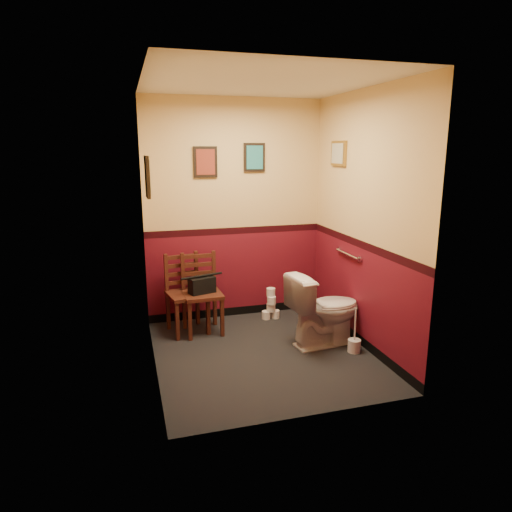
{
  "coord_description": "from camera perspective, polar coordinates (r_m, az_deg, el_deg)",
  "views": [
    {
      "loc": [
        -1.3,
        -4.24,
        2.1
      ],
      "look_at": [
        0.0,
        0.25,
        1.0
      ],
      "focal_mm": 32.0,
      "sensor_mm": 36.0,
      "label": 1
    }
  ],
  "objects": [
    {
      "name": "tp_stack",
      "position": [
        5.79,
        1.88,
        -6.24
      ],
      "size": [
        0.23,
        0.14,
        0.4
      ],
      "color": "silver",
      "rests_on": "floor"
    },
    {
      "name": "ceiling",
      "position": [
        4.47,
        0.96,
        20.95
      ],
      "size": [
        2.2,
        2.4,
        0.0
      ],
      "primitive_type": "cube",
      "rotation": [
        3.14,
        0.0,
        0.0
      ],
      "color": "silver",
      "rests_on": "ground"
    },
    {
      "name": "floor",
      "position": [
        4.9,
        0.83,
        -12.1
      ],
      "size": [
        2.2,
        2.4,
        0.0
      ],
      "primitive_type": "cube",
      "color": "black",
      "rests_on": "ground"
    },
    {
      "name": "wall_right",
      "position": [
        4.93,
        13.24,
        4.14
      ],
      "size": [
        0.0,
        2.4,
        2.7
      ],
      "primitive_type": "cube",
      "rotation": [
        1.57,
        0.0,
        -1.57
      ],
      "color": "maroon",
      "rests_on": "ground"
    },
    {
      "name": "framed_print_left",
      "position": [
        4.35,
        -13.41,
        9.6
      ],
      "size": [
        0.04,
        0.3,
        0.38
      ],
      "color": "black",
      "rests_on": "wall_left"
    },
    {
      "name": "wall_front",
      "position": [
        3.39,
        6.86,
        0.38
      ],
      "size": [
        2.2,
        0.0,
        2.7
      ],
      "primitive_type": "cube",
      "rotation": [
        -1.57,
        0.0,
        0.0
      ],
      "color": "maroon",
      "rests_on": "ground"
    },
    {
      "name": "framed_print_right",
      "position": [
        5.39,
        10.27,
        12.51
      ],
      "size": [
        0.04,
        0.34,
        0.28
      ],
      "color": "olive",
      "rests_on": "wall_right"
    },
    {
      "name": "handbag",
      "position": [
        5.28,
        -6.76,
        -3.62
      ],
      "size": [
        0.32,
        0.22,
        0.21
      ],
      "rotation": [
        0.0,
        0.0,
        0.28
      ],
      "color": "black",
      "rests_on": "chair_right"
    },
    {
      "name": "chair_right",
      "position": [
        5.35,
        -6.82,
        -4.65
      ],
      "size": [
        0.45,
        0.45,
        0.93
      ],
      "rotation": [
        0.0,
        0.0,
        0.03
      ],
      "color": "#4E2317",
      "rests_on": "floor"
    },
    {
      "name": "framed_print_back_a",
      "position": [
        5.5,
        -6.34,
        11.6
      ],
      "size": [
        0.28,
        0.04,
        0.36
      ],
      "color": "black",
      "rests_on": "wall_back"
    },
    {
      "name": "wall_left",
      "position": [
        4.31,
        -13.26,
        2.87
      ],
      "size": [
        0.0,
        2.4,
        2.7
      ],
      "primitive_type": "cube",
      "rotation": [
        1.57,
        0.0,
        1.57
      ],
      "color": "maroon",
      "rests_on": "ground"
    },
    {
      "name": "chair_left",
      "position": [
        5.39,
        -8.74,
        -4.64
      ],
      "size": [
        0.5,
        0.5,
        0.92
      ],
      "rotation": [
        0.0,
        0.0,
        0.18
      ],
      "color": "#4E2317",
      "rests_on": "floor"
    },
    {
      "name": "framed_print_back_b",
      "position": [
        5.64,
        -0.2,
        12.23
      ],
      "size": [
        0.26,
        0.04,
        0.34
      ],
      "color": "black",
      "rests_on": "wall_back"
    },
    {
      "name": "wall_back",
      "position": [
        5.64,
        -2.71,
        5.59
      ],
      "size": [
        2.2,
        0.0,
        2.7
      ],
      "primitive_type": "cube",
      "rotation": [
        1.57,
        0.0,
        0.0
      ],
      "color": "maroon",
      "rests_on": "ground"
    },
    {
      "name": "toilet",
      "position": [
        5.04,
        8.56,
        -6.64
      ],
      "size": [
        0.86,
        0.55,
        0.79
      ],
      "primitive_type": "imported",
      "rotation": [
        0.0,
        0.0,
        1.7
      ],
      "color": "white",
      "rests_on": "floor"
    },
    {
      "name": "grab_bar",
      "position": [
        5.2,
        11.38,
        0.22
      ],
      "size": [
        0.05,
        0.56,
        0.06
      ],
      "color": "silver",
      "rests_on": "wall_right"
    },
    {
      "name": "toilet_brush",
      "position": [
        5.02,
        12.17,
        -10.8
      ],
      "size": [
        0.14,
        0.14,
        0.49
      ],
      "color": "silver",
      "rests_on": "floor"
    }
  ]
}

